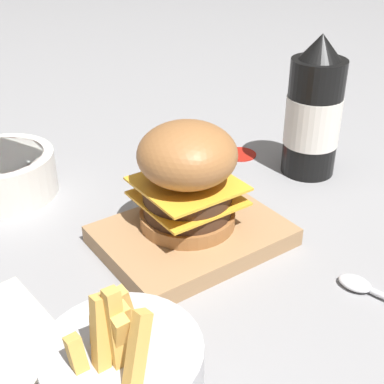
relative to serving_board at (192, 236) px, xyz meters
The scene contains 7 objects.
ground_plane 0.04m from the serving_board, 18.38° to the right, with size 6.00×6.00×0.00m, color gray.
serving_board is the anchor object (origin of this frame).
burger 0.08m from the serving_board, 101.73° to the right, with size 0.12×0.12×0.13m.
ketchup_bottle 0.27m from the serving_board, 167.76° to the right, with size 0.08×0.08×0.21m.
side_bowl 0.29m from the serving_board, 60.10° to the right, with size 0.15×0.15×0.06m.
spoon 0.23m from the serving_board, 117.74° to the left, with size 0.05×0.16×0.01m.
ketchup_puddle 0.26m from the serving_board, 142.78° to the right, with size 0.05×0.05×0.00m.
Camera 1 is at (0.27, 0.45, 0.38)m, focal length 50.00 mm.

